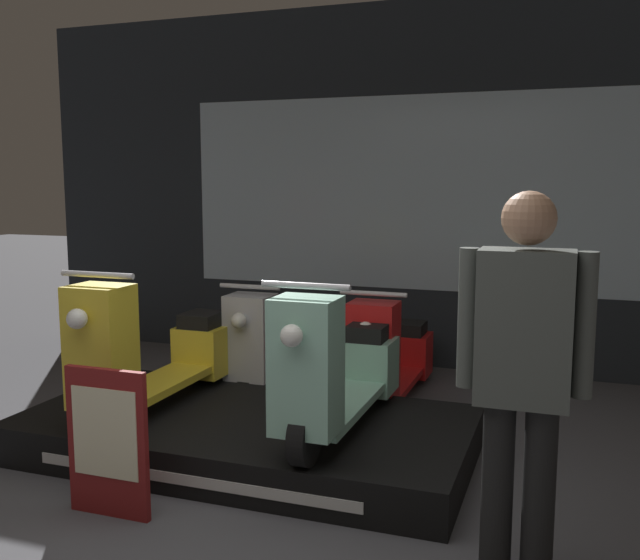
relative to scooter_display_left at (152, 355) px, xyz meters
name	(u,v)px	position (x,y,z in m)	size (l,w,h in m)	color
shop_wall_back	(405,188)	(1.01, 2.53, 1.01)	(7.29, 0.09, 3.20)	#23282D
display_platform	(247,434)	(0.61, 0.08, -0.47)	(2.71, 1.39, 0.24)	black
scooter_display_left	(152,355)	(0.00, 0.00, 0.00)	(0.46, 1.56, 0.93)	black
scooter_display_right	(337,372)	(1.22, 0.00, 0.00)	(0.46, 1.56, 0.93)	black
scooter_backrow_0	(278,349)	(0.29, 1.33, -0.24)	(0.46, 1.56, 0.93)	black
scooter_backrow_1	(390,358)	(1.20, 1.33, -0.24)	(0.46, 1.56, 0.93)	black
person_right_browsing	(523,367)	(2.28, -0.86, 0.34)	(0.53, 0.21, 1.63)	black
price_sign_board	(107,442)	(0.32, -0.90, -0.21)	(0.45, 0.04, 0.76)	maroon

